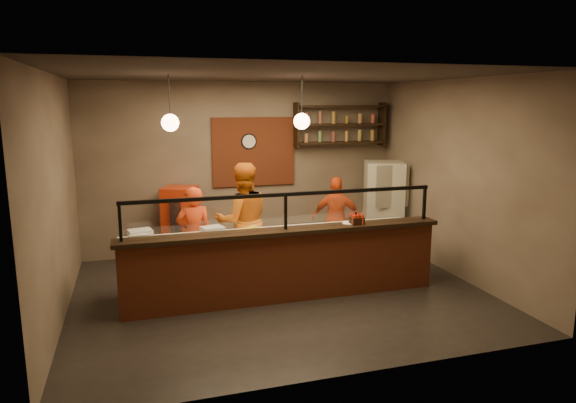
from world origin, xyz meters
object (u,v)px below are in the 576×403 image
object	(u,v)px
condiment_caddy	(357,221)
wall_clock	(249,141)
fridge	(383,205)
cook_right	(337,218)
pepper_mill	(356,218)
cook_mid	(243,221)
red_cooler	(181,224)
cook_left	(194,235)
pizza_dough	(319,228)

from	to	relation	value
condiment_caddy	wall_clock	bearing A→B (deg)	109.63
condiment_caddy	fridge	bearing A→B (deg)	53.89
cook_right	pepper_mill	size ratio (longest dim) A/B	8.43
wall_clock	cook_mid	size ratio (longest dim) A/B	0.16
fridge	condiment_caddy	xyz separation A→B (m)	(-1.51, -2.07, 0.26)
cook_mid	red_cooler	bearing A→B (deg)	-56.45
cook_left	cook_right	world-z (taller)	cook_left
cook_right	condiment_caddy	distance (m)	1.75
red_cooler	pepper_mill	bearing A→B (deg)	-24.77
wall_clock	cook_right	world-z (taller)	wall_clock
wall_clock	cook_right	distance (m)	2.21
pizza_dough	pepper_mill	size ratio (longest dim) A/B	2.55
pepper_mill	fridge	bearing A→B (deg)	53.38
condiment_caddy	cook_left	bearing A→B (deg)	152.54
condiment_caddy	cook_mid	bearing A→B (deg)	140.67
cook_left	cook_mid	xyz separation A→B (m)	(0.79, 0.03, 0.17)
pizza_dough	fridge	bearing A→B (deg)	39.08
cook_left	fridge	world-z (taller)	fridge
cook_mid	cook_left	bearing A→B (deg)	0.85
fridge	red_cooler	size ratio (longest dim) A/B	1.28
wall_clock	condiment_caddy	xyz separation A→B (m)	(0.99, -2.78, -0.99)
cook_mid	fridge	distance (m)	3.10
cook_right	fridge	size ratio (longest dim) A/B	0.89
wall_clock	cook_right	xyz separation A→B (m)	(1.36, -1.11, -1.34)
pizza_dough	pepper_mill	xyz separation A→B (m)	(0.39, -0.49, 0.24)
cook_right	pepper_mill	bearing A→B (deg)	99.71
cook_right	condiment_caddy	size ratio (longest dim) A/B	7.99
pizza_dough	cook_right	bearing A→B (deg)	56.34
fridge	condiment_caddy	bearing A→B (deg)	-106.84
fridge	red_cooler	world-z (taller)	fridge
cook_mid	pepper_mill	bearing A→B (deg)	140.03
red_cooler	pepper_mill	distance (m)	3.41
cook_mid	cook_right	distance (m)	1.90
condiment_caddy	pepper_mill	world-z (taller)	pepper_mill
wall_clock	fridge	world-z (taller)	wall_clock
wall_clock	pizza_dough	size ratio (longest dim) A/B	0.65
fridge	red_cooler	bearing A→B (deg)	-166.63
pizza_dough	wall_clock	bearing A→B (deg)	104.75
red_cooler	condiment_caddy	distance (m)	3.43
cook_right	cook_left	bearing A→B (deg)	33.51
cook_right	fridge	distance (m)	1.21
cook_right	wall_clock	bearing A→B (deg)	-16.49
cook_mid	condiment_caddy	xyz separation A→B (m)	(1.46, -1.20, 0.17)
cook_right	pepper_mill	world-z (taller)	cook_right
wall_clock	pizza_dough	distance (m)	2.62
cook_left	pepper_mill	bearing A→B (deg)	154.83
cook_mid	fridge	world-z (taller)	cook_mid
cook_left	cook_mid	world-z (taller)	cook_mid
cook_left	wall_clock	bearing A→B (deg)	-126.23
red_cooler	condiment_caddy	size ratio (longest dim) A/B	7.06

